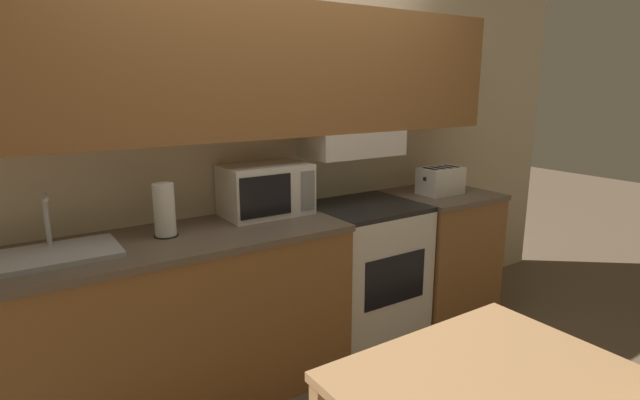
# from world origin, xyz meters

# --- Properties ---
(ground_plane) EXTENTS (16.00, 16.00, 0.00)m
(ground_plane) POSITION_xyz_m (0.00, 0.00, 0.00)
(ground_plane) COLOR brown
(wall_back) EXTENTS (5.59, 0.38, 2.55)m
(wall_back) POSITION_xyz_m (0.01, -0.07, 1.52)
(wall_back) COLOR beige
(wall_back) RESTS_ON ground_plane
(lower_counter_main) EXTENTS (1.84, 0.66, 0.93)m
(lower_counter_main) POSITION_xyz_m (-0.69, -0.32, 0.47)
(lower_counter_main) COLOR #936033
(lower_counter_main) RESTS_ON ground_plane
(lower_counter_right_stub) EXTENTS (0.68, 0.66, 0.93)m
(lower_counter_right_stub) POSITION_xyz_m (1.26, -0.32, 0.47)
(lower_counter_right_stub) COLOR #936033
(lower_counter_right_stub) RESTS_ON ground_plane
(stove_range) EXTENTS (0.68, 0.62, 0.93)m
(stove_range) POSITION_xyz_m (0.58, -0.31, 0.47)
(stove_range) COLOR white
(stove_range) RESTS_ON ground_plane
(microwave) EXTENTS (0.51, 0.32, 0.30)m
(microwave) POSITION_xyz_m (-0.07, -0.17, 1.08)
(microwave) COLOR white
(microwave) RESTS_ON lower_counter_main
(toaster) EXTENTS (0.31, 0.20, 0.19)m
(toaster) POSITION_xyz_m (1.23, -0.34, 1.03)
(toaster) COLOR white
(toaster) RESTS_ON lower_counter_right_stub
(sink_basin) EXTENTS (0.55, 0.35, 0.27)m
(sink_basin) POSITION_xyz_m (-1.22, -0.32, 0.95)
(sink_basin) COLOR #B7BABF
(sink_basin) RESTS_ON lower_counter_main
(paper_towel_roll) EXTENTS (0.12, 0.12, 0.27)m
(paper_towel_roll) POSITION_xyz_m (-0.70, -0.28, 1.07)
(paper_towel_roll) COLOR black
(paper_towel_roll) RESTS_ON lower_counter_main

